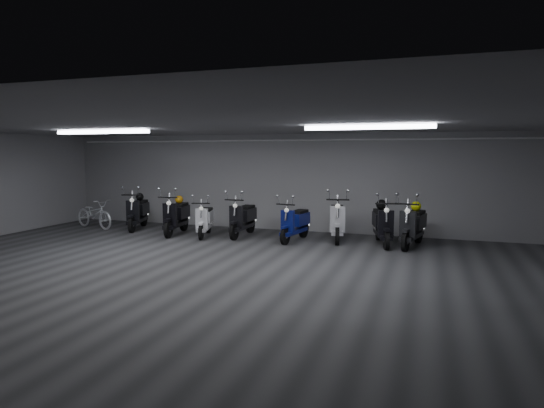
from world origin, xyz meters
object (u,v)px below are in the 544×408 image
(scooter_3, at_px, (243,213))
(bicycle, at_px, (94,211))
(scooter_4, at_px, (295,217))
(scooter_7, at_px, (383,218))
(scooter_0, at_px, (138,207))
(scooter_1, at_px, (176,210))
(helmet_2, at_px, (381,205))
(scooter_6, at_px, (337,214))
(helmet_3, at_px, (179,199))
(scooter_9, at_px, (413,219))
(helmet_0, at_px, (140,197))
(scooter_2, at_px, (205,215))
(helmet_1, at_px, (416,206))

(scooter_3, height_order, bicycle, scooter_3)
(scooter_4, xyz_separation_m, scooter_7, (2.18, 0.23, 0.05))
(scooter_0, relative_size, scooter_4, 1.08)
(scooter_1, height_order, scooter_4, scooter_1)
(helmet_2, bearing_deg, scooter_6, -178.60)
(scooter_7, height_order, helmet_3, scooter_7)
(scooter_1, xyz_separation_m, scooter_6, (4.41, 0.55, 0.02))
(scooter_4, xyz_separation_m, scooter_9, (2.89, 0.19, 0.06))
(helmet_0, xyz_separation_m, helmet_3, (1.55, -0.35, 0.00))
(scooter_6, distance_m, scooter_7, 1.19)
(scooter_2, xyz_separation_m, scooter_6, (3.52, 0.58, 0.10))
(helmet_3, bearing_deg, bicycle, -177.22)
(scooter_1, bearing_deg, scooter_9, -7.15)
(scooter_0, bearing_deg, bicycle, 171.91)
(scooter_3, height_order, helmet_3, scooter_3)
(scooter_0, bearing_deg, helmet_0, 90.00)
(scooter_3, distance_m, helmet_0, 3.49)
(scooter_2, height_order, bicycle, scooter_2)
(scooter_0, relative_size, helmet_3, 7.93)
(scooter_6, bearing_deg, scooter_3, 174.48)
(scooter_6, relative_size, scooter_9, 1.02)
(scooter_1, bearing_deg, scooter_2, -11.71)
(scooter_0, bearing_deg, scooter_2, -27.81)
(scooter_7, relative_size, helmet_1, 7.44)
(scooter_1, xyz_separation_m, scooter_4, (3.40, 0.11, -0.05))
(helmet_2, bearing_deg, helmet_1, -2.32)
(scooter_7, bearing_deg, helmet_2, 90.00)
(scooter_4, bearing_deg, scooter_6, 32.90)
(scooter_4, bearing_deg, helmet_0, -176.33)
(scooter_0, relative_size, helmet_1, 7.39)
(scooter_0, xyz_separation_m, helmet_0, (-0.08, 0.24, 0.28))
(scooter_3, bearing_deg, scooter_0, 178.69)
(scooter_0, distance_m, scooter_1, 1.56)
(scooter_3, xyz_separation_m, helmet_0, (-3.47, 0.31, 0.30))
(helmet_1, bearing_deg, bicycle, -177.29)
(scooter_1, bearing_deg, helmet_3, 90.00)
(scooter_6, bearing_deg, scooter_1, 175.72)
(helmet_1, relative_size, helmet_3, 1.07)
(scooter_3, distance_m, scooter_6, 2.55)
(scooter_3, bearing_deg, scooter_9, -0.00)
(bicycle, xyz_separation_m, helmet_1, (9.22, 0.44, 0.43))
(scooter_6, height_order, bicycle, scooter_6)
(scooter_3, relative_size, helmet_3, 7.71)
(scooter_3, bearing_deg, helmet_1, 3.17)
(scooter_0, distance_m, helmet_1, 7.87)
(bicycle, height_order, helmet_1, helmet_1)
(scooter_4, bearing_deg, bicycle, -170.74)
(scooter_0, bearing_deg, helmet_3, -23.03)
(scooter_0, relative_size, helmet_2, 6.72)
(scooter_7, relative_size, scooter_9, 0.99)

